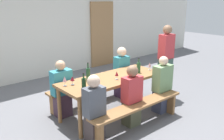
{
  "coord_description": "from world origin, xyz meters",
  "views": [
    {
      "loc": [
        -2.86,
        -3.35,
        2.19
      ],
      "look_at": [
        0.0,
        0.0,
        0.9
      ],
      "focal_mm": 39.23,
      "sensor_mm": 36.0,
      "label": 1
    }
  ],
  "objects_px": {
    "tasting_table": "(112,81)",
    "seated_guest_near_1": "(132,97)",
    "bench_far": "(91,87)",
    "standing_host": "(165,62)",
    "bench_near": "(138,109)",
    "wine_glass_2": "(98,79)",
    "wine_glass_1": "(117,74)",
    "wooden_door": "(102,34)",
    "wine_bottle_0": "(139,67)",
    "wine_bottle_1": "(84,85)",
    "seated_guest_near_0": "(94,110)",
    "seated_guest_far_0": "(62,91)",
    "seated_guest_far_1": "(121,73)",
    "wine_bottle_2": "(88,75)",
    "wine_glass_3": "(72,79)",
    "wine_glass_0": "(150,65)",
    "wine_glass_4": "(65,79)"
  },
  "relations": [
    {
      "from": "wooden_door",
      "to": "wine_bottle_0",
      "type": "height_order",
      "value": "wooden_door"
    },
    {
      "from": "seated_guest_far_0",
      "to": "seated_guest_far_1",
      "type": "distance_m",
      "value": 1.53
    },
    {
      "from": "bench_near",
      "to": "seated_guest_near_0",
      "type": "relative_size",
      "value": 1.79
    },
    {
      "from": "wine_bottle_2",
      "to": "seated_guest_near_1",
      "type": "distance_m",
      "value": 0.87
    },
    {
      "from": "wine_glass_0",
      "to": "wine_glass_2",
      "type": "distance_m",
      "value": 1.39
    },
    {
      "from": "bench_far",
      "to": "standing_host",
      "type": "relative_size",
      "value": 1.2
    },
    {
      "from": "seated_guest_far_1",
      "to": "wine_glass_0",
      "type": "bearing_deg",
      "value": 16.02
    },
    {
      "from": "wine_glass_0",
      "to": "seated_guest_far_0",
      "type": "distance_m",
      "value": 1.87
    },
    {
      "from": "wine_bottle_1",
      "to": "seated_guest_near_0",
      "type": "bearing_deg",
      "value": -91.96
    },
    {
      "from": "tasting_table",
      "to": "seated_guest_near_1",
      "type": "xyz_separation_m",
      "value": [
        -0.01,
        -0.55,
        -0.14
      ]
    },
    {
      "from": "wine_glass_1",
      "to": "seated_guest_far_1",
      "type": "height_order",
      "value": "seated_guest_far_1"
    },
    {
      "from": "bench_near",
      "to": "wine_glass_2",
      "type": "relative_size",
      "value": 12.28
    },
    {
      "from": "bench_far",
      "to": "standing_host",
      "type": "bearing_deg",
      "value": -26.72
    },
    {
      "from": "seated_guest_near_0",
      "to": "wine_bottle_1",
      "type": "bearing_deg",
      "value": -1.96
    },
    {
      "from": "tasting_table",
      "to": "wine_glass_2",
      "type": "bearing_deg",
      "value": -162.73
    },
    {
      "from": "wine_bottle_1",
      "to": "seated_guest_far_0",
      "type": "distance_m",
      "value": 0.89
    },
    {
      "from": "bench_near",
      "to": "wine_glass_2",
      "type": "distance_m",
      "value": 0.88
    },
    {
      "from": "wine_bottle_2",
      "to": "seated_guest_far_1",
      "type": "distance_m",
      "value": 1.35
    },
    {
      "from": "wine_glass_4",
      "to": "seated_guest_far_1",
      "type": "relative_size",
      "value": 0.15
    },
    {
      "from": "wine_bottle_2",
      "to": "wine_glass_1",
      "type": "relative_size",
      "value": 2.28
    },
    {
      "from": "seated_guest_near_1",
      "to": "seated_guest_far_1",
      "type": "xyz_separation_m",
      "value": [
        0.77,
        1.1,
        0.03
      ]
    },
    {
      "from": "wooden_door",
      "to": "wine_glass_0",
      "type": "relative_size",
      "value": 12.82
    },
    {
      "from": "seated_guest_far_0",
      "to": "wine_bottle_1",
      "type": "bearing_deg",
      "value": -3.07
    },
    {
      "from": "wooden_door",
      "to": "bench_near",
      "type": "distance_m",
      "value": 4.34
    },
    {
      "from": "bench_near",
      "to": "wine_bottle_0",
      "type": "bearing_deg",
      "value": 44.11
    },
    {
      "from": "bench_near",
      "to": "standing_host",
      "type": "xyz_separation_m",
      "value": [
        1.53,
        0.63,
        0.45
      ]
    },
    {
      "from": "seated_guest_near_0",
      "to": "seated_guest_far_0",
      "type": "xyz_separation_m",
      "value": [
        0.05,
        1.1,
        -0.01
      ]
    },
    {
      "from": "seated_guest_far_0",
      "to": "seated_guest_far_1",
      "type": "relative_size",
      "value": 0.95
    },
    {
      "from": "standing_host",
      "to": "wooden_door",
      "type": "bearing_deg",
      "value": -101.33
    },
    {
      "from": "wine_glass_3",
      "to": "seated_guest_far_0",
      "type": "height_order",
      "value": "seated_guest_far_0"
    },
    {
      "from": "wine_bottle_0",
      "to": "seated_guest_far_0",
      "type": "relative_size",
      "value": 0.27
    },
    {
      "from": "bench_near",
      "to": "seated_guest_near_1",
      "type": "xyz_separation_m",
      "value": [
        -0.01,
        0.15,
        0.18
      ]
    },
    {
      "from": "wine_bottle_2",
      "to": "wine_glass_4",
      "type": "relative_size",
      "value": 2.08
    },
    {
      "from": "wine_glass_1",
      "to": "wine_glass_3",
      "type": "distance_m",
      "value": 0.83
    },
    {
      "from": "wine_glass_2",
      "to": "seated_guest_near_0",
      "type": "relative_size",
      "value": 0.15
    },
    {
      "from": "wine_glass_0",
      "to": "wine_glass_4",
      "type": "height_order",
      "value": "wine_glass_4"
    },
    {
      "from": "wine_glass_4",
      "to": "seated_guest_near_0",
      "type": "height_order",
      "value": "seated_guest_near_0"
    },
    {
      "from": "wine_glass_2",
      "to": "wine_glass_3",
      "type": "relative_size",
      "value": 1.05
    },
    {
      "from": "wine_glass_1",
      "to": "tasting_table",
      "type": "bearing_deg",
      "value": 89.18
    },
    {
      "from": "tasting_table",
      "to": "wooden_door",
      "type": "bearing_deg",
      "value": 54.52
    },
    {
      "from": "seated_guest_far_0",
      "to": "wine_glass_1",
      "type": "bearing_deg",
      "value": 48.45
    },
    {
      "from": "wine_bottle_0",
      "to": "wine_glass_3",
      "type": "height_order",
      "value": "wine_bottle_0"
    },
    {
      "from": "wine_glass_0",
      "to": "seated_guest_near_1",
      "type": "relative_size",
      "value": 0.15
    },
    {
      "from": "bench_far",
      "to": "wine_bottle_0",
      "type": "height_order",
      "value": "wine_bottle_0"
    },
    {
      "from": "wine_bottle_1",
      "to": "standing_host",
      "type": "xyz_separation_m",
      "value": [
        2.35,
        0.2,
        -0.07
      ]
    },
    {
      "from": "wooden_door",
      "to": "wine_glass_1",
      "type": "relative_size",
      "value": 13.49
    },
    {
      "from": "wine_bottle_1",
      "to": "wine_glass_2",
      "type": "bearing_deg",
      "value": 19.34
    },
    {
      "from": "wine_glass_2",
      "to": "standing_host",
      "type": "xyz_separation_m",
      "value": [
        1.98,
        0.07,
        -0.06
      ]
    },
    {
      "from": "wine_glass_0",
      "to": "seated_guest_far_1",
      "type": "relative_size",
      "value": 0.14
    },
    {
      "from": "seated_guest_near_0",
      "to": "wine_bottle_2",
      "type": "bearing_deg",
      "value": -28.53
    }
  ]
}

